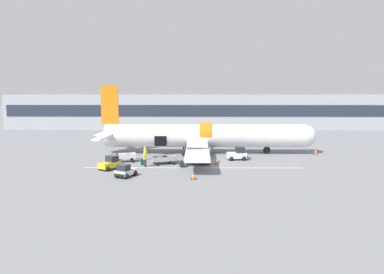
# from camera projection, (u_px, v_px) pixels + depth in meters

# --- Properties ---
(ground_plane) EXTENTS (500.00, 500.00, 0.00)m
(ground_plane) POSITION_uv_depth(u_px,v_px,m) (213.00, 164.00, 42.42)
(ground_plane) COLOR slate
(apron_marking_line) EXTENTS (25.72, 0.42, 0.01)m
(apron_marking_line) POSITION_uv_depth(u_px,v_px,m) (193.00, 168.00, 40.13)
(apron_marking_line) COLOR silver
(apron_marking_line) RESTS_ON ground_plane
(terminal_strip) EXTENTS (97.10, 11.47, 8.31)m
(terminal_strip) POSITION_uv_depth(u_px,v_px,m) (205.00, 111.00, 86.53)
(terminal_strip) COLOR #9EA3AD
(terminal_strip) RESTS_ON ground_plane
(airplane) EXTENTS (32.20, 28.45, 9.80)m
(airplane) POSITION_uv_depth(u_px,v_px,m) (202.00, 136.00, 49.38)
(airplane) COLOR silver
(airplane) RESTS_ON ground_plane
(baggage_tug_lead) EXTENTS (2.50, 2.79, 1.54)m
(baggage_tug_lead) POSITION_uv_depth(u_px,v_px,m) (110.00, 164.00, 39.33)
(baggage_tug_lead) COLOR yellow
(baggage_tug_lead) RESTS_ON ground_plane
(baggage_tug_mid) EXTENTS (2.31, 2.64, 1.37)m
(baggage_tug_mid) POSITION_uv_depth(u_px,v_px,m) (125.00, 171.00, 35.72)
(baggage_tug_mid) COLOR white
(baggage_tug_mid) RESTS_ON ground_plane
(baggage_tug_rear) EXTENTS (2.70, 2.01, 1.75)m
(baggage_tug_rear) POSITION_uv_depth(u_px,v_px,m) (238.00, 154.00, 44.84)
(baggage_tug_rear) COLOR silver
(baggage_tug_rear) RESTS_ON ground_plane
(baggage_cart_loading) EXTENTS (3.93, 2.67, 0.98)m
(baggage_cart_loading) POSITION_uv_depth(u_px,v_px,m) (164.00, 160.00, 42.35)
(baggage_cart_loading) COLOR #999BA0
(baggage_cart_loading) RESTS_ON ground_plane
(baggage_cart_queued) EXTENTS (4.01, 2.31, 1.12)m
(baggage_cart_queued) POSITION_uv_depth(u_px,v_px,m) (124.00, 158.00, 43.45)
(baggage_cart_queued) COLOR silver
(baggage_cart_queued) RESTS_ON ground_plane
(ground_crew_loader_a) EXTENTS (0.54, 0.63, 1.83)m
(ground_crew_loader_a) POSITION_uv_depth(u_px,v_px,m) (145.00, 159.00, 40.62)
(ground_crew_loader_a) COLOR #2D2D33
(ground_crew_loader_a) RESTS_ON ground_plane
(ground_crew_loader_b) EXTENTS (0.55, 0.64, 1.85)m
(ground_crew_loader_b) POSITION_uv_depth(u_px,v_px,m) (187.00, 158.00, 40.84)
(ground_crew_loader_b) COLOR #2D2D33
(ground_crew_loader_b) RESTS_ON ground_plane
(ground_crew_driver) EXTENTS (0.52, 0.54, 1.65)m
(ground_crew_driver) POSITION_uv_depth(u_px,v_px,m) (191.00, 153.00, 45.13)
(ground_crew_driver) COLOR black
(ground_crew_driver) RESTS_ON ground_plane
(ground_crew_supervisor) EXTENTS (0.57, 0.59, 1.81)m
(ground_crew_supervisor) POSITION_uv_depth(u_px,v_px,m) (145.00, 153.00, 44.74)
(ground_crew_supervisor) COLOR #2D2D33
(ground_crew_supervisor) RESTS_ON ground_plane
(suitcase_on_tarmac_upright) EXTENTS (0.59, 0.43, 0.81)m
(suitcase_on_tarmac_upright) POSITION_uv_depth(u_px,v_px,m) (182.00, 165.00, 40.22)
(suitcase_on_tarmac_upright) COLOR black
(suitcase_on_tarmac_upright) RESTS_ON ground_plane
(suitcase_on_tarmac_spare) EXTENTS (0.55, 0.45, 0.73)m
(suitcase_on_tarmac_spare) POSITION_uv_depth(u_px,v_px,m) (143.00, 162.00, 41.74)
(suitcase_on_tarmac_spare) COLOR #14472D
(suitcase_on_tarmac_spare) RESTS_ON ground_plane
(safety_cone_nose) EXTENTS (0.57, 0.57, 0.75)m
(safety_cone_nose) POSITION_uv_depth(u_px,v_px,m) (316.00, 152.00, 48.73)
(safety_cone_nose) COLOR black
(safety_cone_nose) RESTS_ON ground_plane
(safety_cone_engine_left) EXTENTS (0.61, 0.61, 0.66)m
(safety_cone_engine_left) POSITION_uv_depth(u_px,v_px,m) (194.00, 176.00, 34.85)
(safety_cone_engine_left) COLOR black
(safety_cone_engine_left) RESTS_ON ground_plane
(safety_cone_wingtip) EXTENTS (0.58, 0.58, 0.70)m
(safety_cone_wingtip) POSITION_uv_depth(u_px,v_px,m) (217.00, 161.00, 42.18)
(safety_cone_wingtip) COLOR black
(safety_cone_wingtip) RESTS_ON ground_plane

